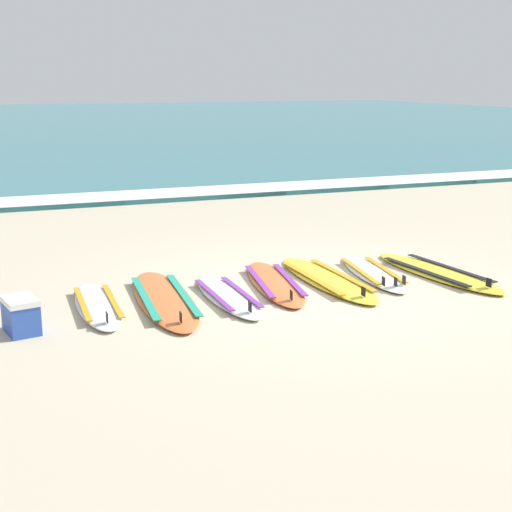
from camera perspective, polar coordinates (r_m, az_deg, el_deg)
name	(u,v)px	position (r m, az deg, el deg)	size (l,w,h in m)	color
ground_plane	(315,290)	(9.23, 4.64, -2.67)	(80.00, 80.00, 0.00)	#C1B599
sea	(41,122)	(45.32, -16.42, 9.96)	(80.00, 60.00, 0.10)	teal
wave_foam_strip	(163,195)	(16.42, -7.23, 4.71)	(80.00, 1.34, 0.11)	white
surfboard_0	(98,305)	(8.68, -12.21, -3.76)	(0.54, 1.95, 0.18)	white
surfboard_1	(164,299)	(8.79, -7.15, -3.32)	(0.82, 2.60, 0.18)	orange
surfboard_2	(228,296)	(8.84, -2.22, -3.13)	(0.49, 1.96, 0.18)	white
surfboard_3	(274,283)	(9.39, 1.44, -2.10)	(0.90, 2.26, 0.18)	orange
surfboard_4	(327,279)	(9.62, 5.54, -1.79)	(0.63, 2.44, 0.18)	yellow
surfboard_5	(373,273)	(9.99, 9.08, -1.30)	(0.80, 2.06, 0.18)	white
surfboard_6	(437,272)	(10.20, 13.94, -1.23)	(0.87, 2.46, 0.18)	yellow
cooler_box	(21,315)	(8.02, -17.85, -4.41)	(0.40, 0.51, 0.38)	#2D51B2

